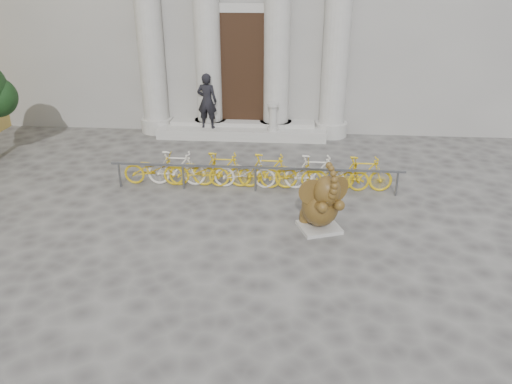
{
  "coord_description": "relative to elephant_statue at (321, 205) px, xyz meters",
  "views": [
    {
      "loc": [
        1.88,
        -7.71,
        5.75
      ],
      "look_at": [
        1.08,
        2.3,
        1.1
      ],
      "focal_mm": 35.0,
      "sensor_mm": 36.0,
      "label": 1
    }
  ],
  "objects": [
    {
      "name": "elephant_statue",
      "position": [
        0.0,
        0.0,
        0.0
      ],
      "size": [
        1.21,
        1.43,
        1.81
      ],
      "rotation": [
        0.0,
        0.0,
        0.35
      ],
      "color": "#A8A59E",
      "rests_on": "ground"
    },
    {
      "name": "bike_rack",
      "position": [
        -1.7,
        2.3,
        -0.16
      ],
      "size": [
        8.0,
        0.53,
        1.0
      ],
      "color": "slate",
      "rests_on": "ground"
    },
    {
      "name": "balustrade_post",
      "position": [
        -1.43,
        6.41,
        0.15
      ],
      "size": [
        0.39,
        0.39,
        0.96
      ],
      "color": "#A8A59E",
      "rests_on": "entrance_steps"
    },
    {
      "name": "ground",
      "position": [
        -2.56,
        -2.69,
        -0.66
      ],
      "size": [
        80.0,
        80.0,
        0.0
      ],
      "primitive_type": "plane",
      "color": "#474442",
      "rests_on": "ground"
    },
    {
      "name": "pedestrian",
      "position": [
        -3.76,
        6.56,
        0.67
      ],
      "size": [
        0.76,
        0.56,
        1.93
      ],
      "primitive_type": "imported",
      "rotation": [
        0.0,
        0.0,
        3.0
      ],
      "color": "black",
      "rests_on": "entrance_steps"
    },
    {
      "name": "entrance_steps",
      "position": [
        -2.56,
        6.71,
        -0.48
      ],
      "size": [
        6.0,
        1.2,
        0.36
      ],
      "primitive_type": "cube",
      "color": "#A8A59E",
      "rests_on": "ground"
    }
  ]
}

